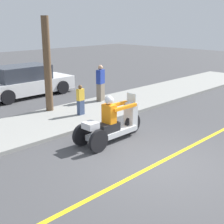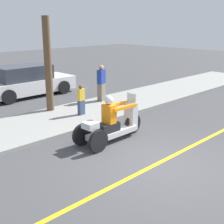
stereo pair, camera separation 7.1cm
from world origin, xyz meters
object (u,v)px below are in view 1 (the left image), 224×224
at_px(parked_car_lot_left, 25,82).
at_px(motorcycle_trike, 112,125).
at_px(spectator_by_tree, 81,100).
at_px(tree_trunk, 47,65).
at_px(spectator_end_of_line, 101,84).

bearing_deg(parked_car_lot_left, motorcycle_trike, -99.86).
height_order(spectator_by_tree, parked_car_lot_left, parked_car_lot_left).
bearing_deg(motorcycle_trike, parked_car_lot_left, 80.14).
distance_m(motorcycle_trike, tree_trunk, 4.02).
distance_m(parked_car_lot_left, tree_trunk, 3.54).
distance_m(motorcycle_trike, spectator_end_of_line, 4.45).
distance_m(spectator_end_of_line, spectator_by_tree, 2.20).
distance_m(motorcycle_trike, spectator_by_tree, 2.59).
bearing_deg(tree_trunk, spectator_end_of_line, -7.34).
xyz_separation_m(motorcycle_trike, spectator_end_of_line, (2.78, 3.45, 0.37)).
height_order(spectator_end_of_line, tree_trunk, tree_trunk).
bearing_deg(tree_trunk, motorcycle_trike, -95.53).
distance_m(motorcycle_trike, parked_car_lot_left, 7.09).
bearing_deg(spectator_by_tree, parked_car_lot_left, 85.21).
relative_size(spectator_by_tree, tree_trunk, 0.32).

